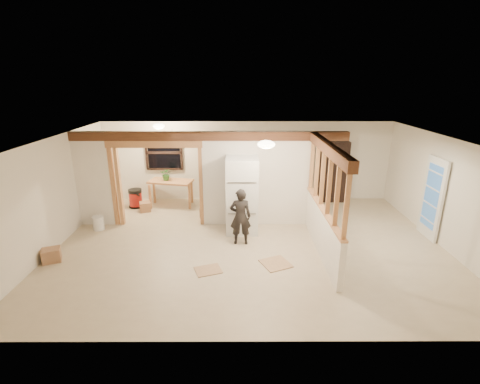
{
  "coord_description": "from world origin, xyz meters",
  "views": [
    {
      "loc": [
        -0.25,
        -7.5,
        3.77
      ],
      "look_at": [
        -0.23,
        0.4,
        1.17
      ],
      "focal_mm": 26.0,
      "sensor_mm": 36.0,
      "label": 1
    }
  ],
  "objects_px": {
    "shop_vac": "(136,198)",
    "refrigerator": "(242,195)",
    "woman": "(240,217)",
    "work_table": "(171,193)",
    "bookshelf": "(332,172)"
  },
  "relations": [
    {
      "from": "shop_vac",
      "to": "refrigerator",
      "type": "bearing_deg",
      "value": -28.16
    },
    {
      "from": "woman",
      "to": "work_table",
      "type": "distance_m",
      "value": 3.35
    },
    {
      "from": "refrigerator",
      "to": "work_table",
      "type": "bearing_deg",
      "value": 139.32
    },
    {
      "from": "work_table",
      "to": "shop_vac",
      "type": "relative_size",
      "value": 2.25
    },
    {
      "from": "refrigerator",
      "to": "shop_vac",
      "type": "height_order",
      "value": "refrigerator"
    },
    {
      "from": "work_table",
      "to": "bookshelf",
      "type": "height_order",
      "value": "bookshelf"
    },
    {
      "from": "shop_vac",
      "to": "bookshelf",
      "type": "relative_size",
      "value": 0.3
    },
    {
      "from": "refrigerator",
      "to": "bookshelf",
      "type": "xyz_separation_m",
      "value": [
        2.83,
        2.26,
        -0.0
      ]
    },
    {
      "from": "woman",
      "to": "bookshelf",
      "type": "relative_size",
      "value": 0.71
    },
    {
      "from": "work_table",
      "to": "bookshelf",
      "type": "bearing_deg",
      "value": 16.78
    },
    {
      "from": "refrigerator",
      "to": "bookshelf",
      "type": "bearing_deg",
      "value": 38.66
    },
    {
      "from": "woman",
      "to": "work_table",
      "type": "xyz_separation_m",
      "value": [
        -2.11,
        2.59,
        -0.28
      ]
    },
    {
      "from": "shop_vac",
      "to": "bookshelf",
      "type": "distance_m",
      "value": 6.12
    },
    {
      "from": "shop_vac",
      "to": "bookshelf",
      "type": "bearing_deg",
      "value": 5.08
    },
    {
      "from": "refrigerator",
      "to": "shop_vac",
      "type": "distance_m",
      "value": 3.72
    }
  ]
}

